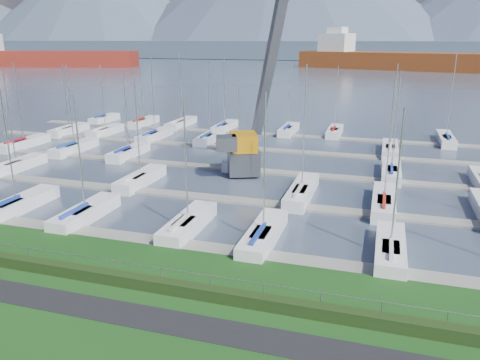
% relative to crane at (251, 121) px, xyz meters
% --- Properties ---
extents(path, '(160.00, 2.00, 0.04)m').
position_rel_crane_xyz_m(path, '(2.91, -28.47, -5.32)').
color(path, black).
rests_on(path, grass).
extents(water, '(800.00, 540.00, 0.20)m').
position_rel_crane_xyz_m(water, '(2.91, 234.53, -5.73)').
color(water, '#414D5F').
extents(hedge, '(80.00, 0.70, 0.70)m').
position_rel_crane_xyz_m(hedge, '(2.91, -25.87, -4.98)').
color(hedge, '#1E3112').
rests_on(hedge, grass).
extents(fence, '(80.00, 0.04, 0.04)m').
position_rel_crane_xyz_m(fence, '(2.91, -25.47, -4.13)').
color(fence, gray).
rests_on(fence, grass).
extents(foothill, '(900.00, 80.00, 12.00)m').
position_rel_crane_xyz_m(foothill, '(2.91, 304.53, 0.67)').
color(foothill, '#455565').
rests_on(foothill, water).
extents(docks, '(90.00, 41.60, 0.25)m').
position_rel_crane_xyz_m(docks, '(2.91, 0.53, -5.55)').
color(docks, gray).
rests_on(docks, water).
extents(crane, '(7.82, 12.88, 22.35)m').
position_rel_crane_xyz_m(crane, '(0.00, 0.00, 0.00)').
color(crane, '#54565C').
rests_on(crane, water).
extents(cargo_ship_west, '(92.92, 41.37, 21.50)m').
position_rel_crane_xyz_m(cargo_ship_west, '(-158.74, 159.62, -1.71)').
color(cargo_ship_west, maroon).
rests_on(cargo_ship_west, water).
extents(cargo_ship_mid, '(106.37, 49.32, 21.50)m').
position_rel_crane_xyz_m(cargo_ship_mid, '(19.41, 186.94, -1.84)').
color(cargo_ship_mid, brown).
rests_on(cargo_ship_mid, water).
extents(sailboat_fleet, '(74.25, 49.99, 13.13)m').
position_rel_crane_xyz_m(sailboat_fleet, '(1.27, 2.57, -0.08)').
color(sailboat_fleet, beige).
rests_on(sailboat_fleet, water).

